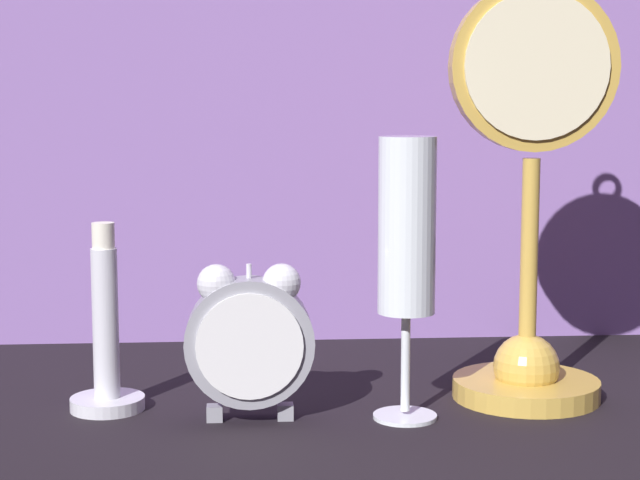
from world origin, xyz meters
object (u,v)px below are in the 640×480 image
alarm_clock_twin_bell (249,335)px  brass_candlestick (106,348)px  pocket_watch_on_stand (530,228)px  champagne_flute (407,244)px

alarm_clock_twin_bell → brass_candlestick: bearing=161.6°
pocket_watch_on_stand → brass_candlestick: size_ratio=2.45×
alarm_clock_twin_bell → brass_candlestick: (-0.11, 0.04, -0.02)m
pocket_watch_on_stand → brass_candlestick: pocket_watch_on_stand is taller
champagne_flute → brass_candlestick: size_ratio=1.45×
alarm_clock_twin_bell → champagne_flute: (0.12, -0.00, 0.07)m
champagne_flute → brass_candlestick: champagne_flute is taller
pocket_watch_on_stand → alarm_clock_twin_bell: bearing=-168.6°
pocket_watch_on_stand → champagne_flute: pocket_watch_on_stand is taller
pocket_watch_on_stand → champagne_flute: size_ratio=1.69×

